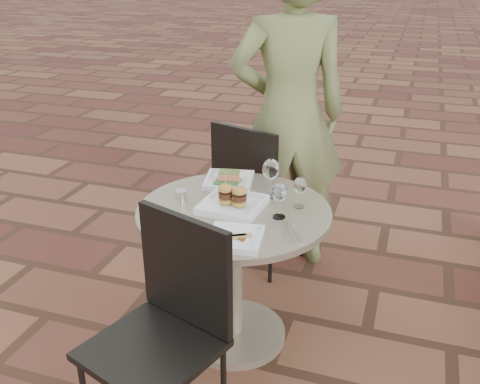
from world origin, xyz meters
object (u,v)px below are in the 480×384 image
(plate_sliders, at_px, (233,201))
(diner, at_px, (289,116))
(plate_salmon, at_px, (229,180))
(plate_tuna, at_px, (235,238))
(cafe_table, at_px, (234,255))
(chair_far, at_px, (254,186))
(chair_near, at_px, (168,315))

(plate_sliders, bearing_deg, diner, 86.27)
(plate_salmon, bearing_deg, plate_tuna, -68.11)
(cafe_table, height_order, chair_far, chair_far)
(cafe_table, height_order, diner, diner)
(chair_near, bearing_deg, diner, 104.87)
(cafe_table, relative_size, plate_tuna, 3.61)
(plate_salmon, xyz_separation_m, plate_sliders, (0.11, -0.27, 0.01))
(cafe_table, xyz_separation_m, plate_tuna, (0.10, -0.28, 0.26))
(chair_near, bearing_deg, plate_salmon, 113.17)
(diner, relative_size, plate_sliders, 6.55)
(plate_salmon, relative_size, plate_tuna, 1.13)
(chair_near, height_order, plate_salmon, chair_near)
(cafe_table, relative_size, chair_far, 0.97)
(chair_far, distance_m, plate_tuna, 1.01)
(cafe_table, xyz_separation_m, plate_sliders, (-0.01, 0.01, 0.28))
(cafe_table, bearing_deg, plate_tuna, -70.14)
(chair_far, relative_size, plate_sliders, 3.23)
(cafe_table, bearing_deg, diner, 86.96)
(plate_salmon, bearing_deg, chair_near, -85.72)
(plate_tuna, bearing_deg, chair_near, -116.03)
(plate_salmon, bearing_deg, plate_sliders, -67.03)
(cafe_table, xyz_separation_m, diner, (0.04, 0.84, 0.46))
(plate_salmon, bearing_deg, chair_far, 88.55)
(cafe_table, bearing_deg, chair_far, 99.36)
(plate_salmon, relative_size, plate_sliders, 0.97)
(cafe_table, height_order, plate_tuna, plate_tuna)
(cafe_table, bearing_deg, plate_salmon, 113.88)
(cafe_table, height_order, plate_salmon, plate_salmon)
(diner, distance_m, plate_tuna, 1.14)
(chair_near, distance_m, diner, 1.50)
(diner, bearing_deg, plate_salmon, 49.07)
(plate_salmon, height_order, plate_sliders, plate_sliders)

